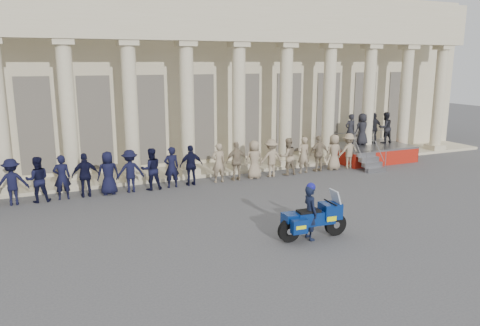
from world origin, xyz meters
name	(u,v)px	position (x,y,z in m)	size (l,w,h in m)	color
ground	(227,237)	(0.00, 0.00, 0.00)	(90.00, 90.00, 0.00)	#444446
building	(130,77)	(0.00, 14.74, 4.52)	(40.00, 12.50, 9.00)	#BEB28F
officer_rank	(153,169)	(-0.76, 6.48, 0.90)	(21.21, 0.68, 1.80)	black
reviewing_stand	(371,136)	(11.69, 7.62, 1.33)	(4.25, 4.08, 2.61)	gray
motorcycle	(314,218)	(2.43, -1.14, 0.65)	(2.34, 0.97, 1.50)	black
rider	(310,211)	(2.30, -1.13, 0.90)	(0.45, 0.65, 1.81)	black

